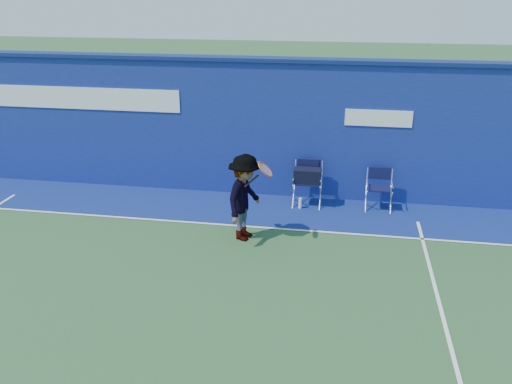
% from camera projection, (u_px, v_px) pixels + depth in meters
% --- Properties ---
extents(ground, '(80.00, 80.00, 0.00)m').
position_uv_depth(ground, '(136.00, 311.00, 8.08)').
color(ground, '#2C522B').
rests_on(ground, ground).
extents(stadium_wall, '(24.00, 0.50, 3.08)m').
position_uv_depth(stadium_wall, '(215.00, 125.00, 12.30)').
color(stadium_wall, navy).
rests_on(stadium_wall, ground).
extents(out_of_bounds_strip, '(24.00, 1.80, 0.01)m').
position_uv_depth(out_of_bounds_strip, '(205.00, 206.00, 11.84)').
color(out_of_bounds_strip, navy).
rests_on(out_of_bounds_strip, ground).
extents(court_lines, '(24.00, 12.00, 0.01)m').
position_uv_depth(court_lines, '(150.00, 289.00, 8.62)').
color(court_lines, white).
rests_on(court_lines, out_of_bounds_strip).
extents(directors_chair_left, '(0.58, 0.54, 0.98)m').
position_uv_depth(directors_chair_left, '(307.00, 187.00, 11.78)').
color(directors_chair_left, silver).
rests_on(directors_chair_left, ground).
extents(directors_chair_right, '(0.52, 0.47, 0.87)m').
position_uv_depth(directors_chair_right, '(378.00, 197.00, 11.61)').
color(directors_chair_right, silver).
rests_on(directors_chair_right, ground).
extents(water_bottle, '(0.07, 0.07, 0.24)m').
position_uv_depth(water_bottle, '(300.00, 203.00, 11.70)').
color(water_bottle, white).
rests_on(water_bottle, ground).
extents(tennis_player, '(0.97, 1.19, 1.66)m').
position_uv_depth(tennis_player, '(245.00, 197.00, 10.09)').
color(tennis_player, '#EA4738').
rests_on(tennis_player, ground).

